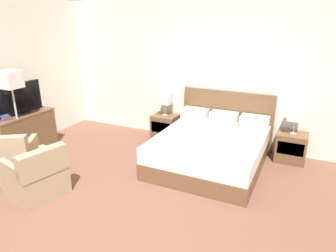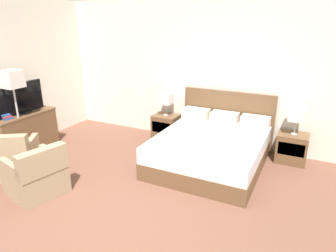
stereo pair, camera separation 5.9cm
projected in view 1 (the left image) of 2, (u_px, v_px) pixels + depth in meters
ground_plane at (106, 228)px, 3.62m from camera, size 9.61×9.61×0.00m
wall_back at (201, 73)px, 5.90m from camera, size 7.26×0.06×2.79m
wall_left at (8, 77)px, 5.51m from camera, size 0.06×5.00×2.79m
bed at (211, 148)px, 5.16m from camera, size 1.77×2.01×1.11m
nightstand_left at (165, 127)px, 6.29m from camera, size 0.50×0.42×0.52m
nightstand_right at (291, 147)px, 5.28m from camera, size 0.50×0.42×0.52m
table_lamp_left at (165, 99)px, 6.09m from camera, size 0.25×0.25×0.46m
table_lamp_right at (296, 115)px, 5.08m from camera, size 0.25×0.25×0.46m
dresser at (23, 132)px, 5.63m from camera, size 0.49×1.21×0.74m
tv at (19, 99)px, 5.44m from camera, size 0.18×0.95×0.57m
book_red_cover at (4, 119)px, 5.22m from camera, size 0.24×0.18×0.03m
book_blue_cover at (4, 117)px, 5.21m from camera, size 0.22×0.15×0.03m
book_small_top at (3, 115)px, 5.21m from camera, size 0.22×0.18×0.03m
armchair_by_window at (12, 160)px, 4.76m from camera, size 0.95×0.95×0.76m
armchair_companion at (37, 177)px, 4.23m from camera, size 0.82×0.82×0.76m
floor_lamp at (11, 86)px, 5.09m from camera, size 0.31×0.31×1.58m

